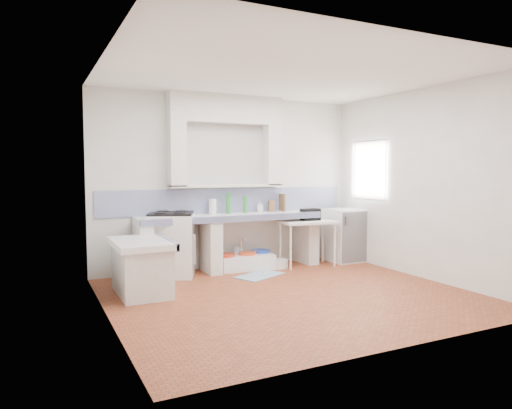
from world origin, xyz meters
name	(u,v)px	position (x,y,z in m)	size (l,w,h in m)	color
floor	(290,295)	(0.00, 0.00, 0.00)	(4.50, 4.50, 0.00)	brown
ceiling	(291,74)	(0.00, 0.00, 2.80)	(4.50, 4.50, 0.00)	white
wall_back	(229,182)	(0.00, 2.00, 1.40)	(4.50, 4.50, 0.00)	white
wall_front	(405,193)	(0.00, -2.00, 1.40)	(4.50, 4.50, 0.00)	white
wall_left	(106,189)	(-2.25, 0.00, 1.40)	(4.50, 4.50, 0.00)	white
wall_right	(423,184)	(2.25, 0.00, 1.40)	(4.50, 4.50, 0.00)	white
alcove_mass	(226,109)	(-0.10, 1.88, 2.58)	(1.90, 0.25, 0.45)	white
window_frame	(377,170)	(2.42, 1.20, 1.60)	(0.35, 0.86, 1.06)	#3B2412
lace_valance	(371,148)	(2.28, 1.20, 1.98)	(0.01, 0.84, 0.24)	white
counter_slab	(231,217)	(-0.10, 1.70, 0.86)	(3.00, 0.60, 0.08)	white
counter_lip	(238,218)	(-0.10, 1.42, 0.86)	(3.00, 0.04, 0.10)	navy
counter_pier_left	(143,251)	(-1.50, 1.70, 0.41)	(0.20, 0.55, 0.82)	white
counter_pier_mid	(211,246)	(-0.45, 1.70, 0.41)	(0.20, 0.55, 0.82)	white
counter_pier_right	(306,239)	(1.30, 1.70, 0.41)	(0.20, 0.55, 0.82)	white
peninsula_top	(141,243)	(-1.70, 0.90, 0.66)	(0.70, 1.10, 0.08)	white
peninsula_base	(142,270)	(-1.70, 0.90, 0.31)	(0.60, 1.00, 0.62)	white
peninsula_lip	(166,242)	(-1.37, 0.90, 0.66)	(0.04, 1.10, 0.10)	navy
backsplash	(230,201)	(0.00, 1.99, 1.10)	(4.27, 0.03, 0.40)	navy
stove	(172,245)	(-1.07, 1.72, 0.47)	(0.66, 0.64, 0.94)	white
sink	(245,262)	(0.14, 1.68, 0.11)	(0.88, 0.48, 0.21)	white
side_table	(307,243)	(1.18, 1.46, 0.38)	(0.91, 0.50, 0.04)	white
fridge	(345,235)	(2.00, 1.53, 0.46)	(0.60, 0.60, 0.92)	white
bucket_red	(225,263)	(-0.22, 1.65, 0.14)	(0.30, 0.30, 0.28)	red
bucket_orange	(247,261)	(0.16, 1.65, 0.14)	(0.30, 0.30, 0.28)	#EC4C23
bucket_blue	(261,258)	(0.44, 1.73, 0.14)	(0.30, 0.30, 0.28)	blue
basin_white	(278,264)	(0.67, 1.55, 0.07)	(0.34, 0.34, 0.13)	white
water_bottle_a	(236,257)	(0.06, 1.85, 0.17)	(0.09, 0.09, 0.34)	silver
water_bottle_b	(241,258)	(0.13, 1.85, 0.16)	(0.08, 0.08, 0.32)	silver
black_bag	(310,215)	(1.27, 1.51, 0.86)	(0.31, 0.18, 0.20)	black
green_bottle_a	(228,203)	(-0.10, 1.81, 1.07)	(0.07, 0.07, 0.34)	#277D2F
green_bottle_b	(245,204)	(0.21, 1.83, 1.04)	(0.06, 0.06, 0.29)	#277D2F
knife_block	(271,206)	(0.71, 1.85, 1.00)	(0.10, 0.08, 0.19)	brown
cutting_board	(282,202)	(0.91, 1.85, 1.05)	(0.02, 0.22, 0.30)	brown
paper_towel	(213,207)	(-0.36, 1.85, 1.02)	(0.12, 0.12, 0.24)	white
soap_bottle	(260,206)	(0.49, 1.85, 1.00)	(0.09, 0.09, 0.20)	white
rug	(260,275)	(0.13, 1.14, 0.01)	(0.74, 0.42, 0.01)	#3E6994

